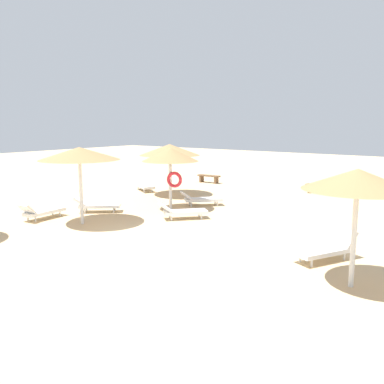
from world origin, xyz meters
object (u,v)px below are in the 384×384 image
lounger_4 (144,185)px  lounger_5 (97,205)px  bench_2 (320,187)px  lounger_0 (41,211)px  lounger_2 (327,249)px  parasol_4 (170,150)px  parasol_0 (79,154)px  bench_1 (209,177)px  lounger_6 (182,211)px  parasol_2 (358,180)px  lounger_1 (200,199)px  parasol_1 (170,155)px

lounger_4 → lounger_5: lounger_4 is taller
lounger_5 → bench_2: lounger_5 is taller
lounger_0 → lounger_2: size_ratio=0.99×
parasol_4 → lounger_5: 5.51m
parasol_0 → bench_1: 12.20m
bench_1 → bench_2: (7.08, 0.19, 0.00)m
lounger_6 → bench_1: size_ratio=1.23×
parasol_2 → lounger_4: parasol_2 is taller
parasol_0 → lounger_6: 4.48m
lounger_1 → bench_2: lounger_1 is taller
lounger_1 → parasol_4: bearing=155.7°
lounger_1 → parasol_0: bearing=-105.3°
parasol_1 → lounger_6: parasol_1 is taller
lounger_2 → bench_2: 11.36m
lounger_0 → bench_1: bearing=91.9°
lounger_4 → lounger_6: lounger_4 is taller
parasol_2 → bench_2: (-5.18, 12.12, -2.17)m
bench_2 → lounger_1: bearing=-116.8°
lounger_1 → bench_2: (3.25, 6.42, 0.03)m
lounger_5 → bench_2: size_ratio=1.24×
parasol_1 → lounger_1: (0.48, 1.55, -2.08)m
parasol_0 → parasol_1: 4.11m
lounger_2 → bench_2: lounger_2 is taller
lounger_0 → lounger_6: bearing=37.1°
parasol_1 → parasol_0: bearing=-104.5°
lounger_0 → bench_2: size_ratio=1.28×
parasol_2 → lounger_1: size_ratio=1.53×
parasol_2 → lounger_5: 11.50m
parasol_2 → bench_2: parasol_2 is taller
parasol_0 → parasol_4: size_ratio=0.95×
lounger_2 → bench_2: size_ratio=1.30×
parasol_4 → parasol_1: bearing=-49.7°
lounger_0 → lounger_6: (4.43, 3.35, -0.01)m
lounger_4 → bench_1: bearing=75.6°
bench_1 → parasol_1: bearing=-66.7°
lounger_5 → lounger_4: bearing=113.3°
parasol_0 → lounger_6: parasol_0 is taller
lounger_2 → parasol_1: bearing=161.3°
parasol_0 → lounger_0: size_ratio=1.54×
parasol_1 → lounger_2: 8.48m
lounger_4 → bench_1: 4.80m
lounger_4 → lounger_5: (2.32, -5.39, -0.01)m
parasol_2 → lounger_4: bearing=151.5°
parasol_4 → bench_1: 5.40m
lounger_0 → parasol_2: bearing=1.4°
parasol_1 → lounger_1: bearing=72.6°
lounger_0 → bench_2: bearing=61.7°
parasol_2 → lounger_6: (-7.43, 3.07, -2.20)m
lounger_6 → lounger_1: bearing=110.7°
lounger_0 → lounger_5: size_ratio=1.04×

